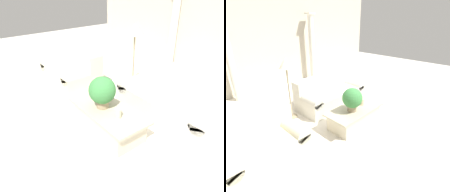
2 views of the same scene
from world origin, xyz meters
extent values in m
plane|color=silver|center=(0.00, 0.00, 0.00)|extent=(16.00, 16.00, 0.00)
cube|color=beige|center=(0.42, 0.78, 0.23)|extent=(1.98, 0.95, 0.45)
cube|color=beige|center=(0.42, 1.08, 0.65)|extent=(1.98, 0.33, 0.38)
cylinder|color=beige|center=(-0.43, 0.78, 0.43)|extent=(0.28, 0.95, 0.28)
cylinder|color=beige|center=(1.27, 0.78, 0.43)|extent=(0.28, 0.95, 0.28)
cube|color=beige|center=(-1.99, 0.00, 0.23)|extent=(1.44, 0.95, 0.45)
cube|color=beige|center=(-1.99, 0.30, 0.65)|extent=(1.44, 0.33, 0.38)
cylinder|color=beige|center=(-2.57, 0.00, 0.43)|extent=(0.28, 0.95, 0.28)
cylinder|color=beige|center=(-1.42, 0.00, 0.43)|extent=(0.28, 0.95, 0.28)
cube|color=beige|center=(0.07, -0.40, 0.19)|extent=(1.26, 0.60, 0.38)
cube|color=#B3A98F|center=(0.07, -0.40, 0.40)|extent=(1.43, 0.68, 0.04)
cylinder|color=#937F60|center=(-0.06, -0.42, 0.49)|extent=(0.21, 0.21, 0.13)
sphere|color=#387A3D|center=(-0.06, -0.42, 0.74)|extent=(0.46, 0.46, 0.46)
cylinder|color=beige|center=(0.34, -0.40, 0.50)|extent=(0.10, 0.10, 0.16)
cylinder|color=gray|center=(-0.81, 0.97, 0.01)|extent=(0.26, 0.26, 0.03)
cylinder|color=gray|center=(-0.81, 0.97, 0.67)|extent=(0.04, 0.04, 1.28)
cone|color=silver|center=(-0.81, 0.97, 1.43)|extent=(0.32, 0.32, 0.24)
cylinder|color=silver|center=(-1.40, 3.02, 1.24)|extent=(0.21, 0.21, 2.48)
camera|label=1|loc=(2.54, -2.22, 2.37)|focal=35.00mm
camera|label=2|loc=(-2.80, -2.64, 2.37)|focal=28.00mm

